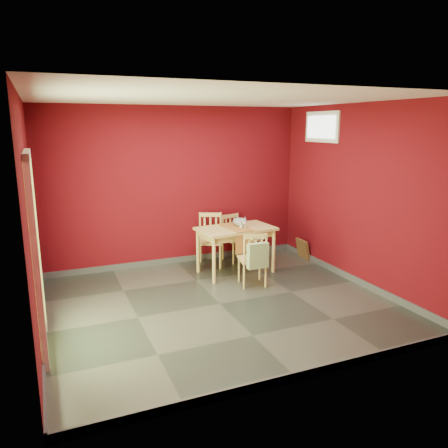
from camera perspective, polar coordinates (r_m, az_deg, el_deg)
name	(u,v)px	position (r m, az deg, el deg)	size (l,w,h in m)	color
ground	(220,304)	(6.04, -0.54, -10.38)	(4.50, 4.50, 0.00)	#2D342D
room_shell	(220,300)	(6.02, -0.54, -9.94)	(4.50, 4.50, 4.50)	#54080F
doorway	(35,250)	(4.91, -23.51, -3.08)	(0.06, 1.01, 2.13)	#B7D838
window	(322,127)	(7.52, 12.64, 12.27)	(0.05, 0.90, 0.50)	white
outlet_plate	(258,237)	(8.30, 4.48, -1.76)	(0.08, 0.01, 0.12)	silver
dining_table	(236,233)	(7.09, 1.56, -1.21)	(1.27, 0.81, 0.76)	tan
table_runner	(239,232)	(6.97, 1.95, -1.09)	(0.39, 0.71, 0.35)	#9B6428
chair_far_left	(210,239)	(7.53, -1.83, -1.97)	(0.55, 0.55, 0.90)	tan
chair_far_right	(234,237)	(7.81, 1.34, -1.74)	(0.45, 0.45, 0.82)	tan
chair_near	(253,258)	(6.59, 3.81, -4.47)	(0.46, 0.46, 0.83)	tan
tote_bag	(258,256)	(6.38, 4.44, -4.13)	(0.32, 0.19, 0.44)	#8AAD6F
cat	(239,220)	(7.15, 2.00, 0.47)	(0.20, 0.38, 0.19)	slate
picture_frame	(303,249)	(8.09, 10.26, -3.22)	(0.12, 0.36, 0.36)	brown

